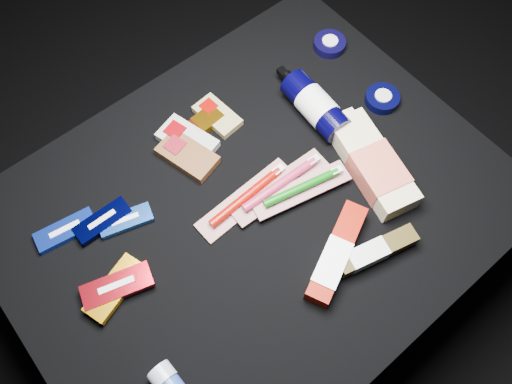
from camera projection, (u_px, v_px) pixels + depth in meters
ground at (254, 265)px, 1.37m from camera, size 3.00×3.00×0.00m
cloth_table at (254, 239)px, 1.19m from camera, size 0.98×0.78×0.40m
luna_bar_0 at (66, 230)px, 0.97m from camera, size 0.12×0.06×0.02m
luna_bar_1 at (126, 220)px, 0.98m from camera, size 0.11×0.07×0.01m
luna_bar_2 at (103, 221)px, 0.98m from camera, size 0.11×0.04×0.01m
luna_bar_3 at (115, 288)px, 0.92m from camera, size 0.14×0.09×0.02m
luna_bar_4 at (117, 286)px, 0.91m from camera, size 0.14×0.08×0.02m
clif_bar_0 at (186, 154)px, 1.05m from camera, size 0.10×0.14×0.02m
clif_bar_1 at (186, 139)px, 1.06m from camera, size 0.10×0.14×0.02m
clif_bar_2 at (216, 115)px, 1.09m from camera, size 0.07×0.11×0.02m
power_bar at (202, 124)px, 1.08m from camera, size 0.15×0.06×0.02m
lotion_bottle at (315, 106)px, 1.07m from camera, size 0.08×0.21×0.07m
cream_tin_upper at (330, 44)px, 1.18m from camera, size 0.08×0.08×0.02m
cream_tin_lower at (382, 99)px, 1.11m from camera, size 0.08×0.08×0.02m
bodywash_bottle at (373, 165)px, 1.02m from camera, size 0.14×0.26×0.05m
toothbrush_pack_0 at (247, 197)px, 1.00m from camera, size 0.23×0.06×0.03m
toothbrush_pack_1 at (281, 185)px, 1.01m from camera, size 0.23×0.06×0.03m
toothbrush_pack_2 at (303, 188)px, 1.00m from camera, size 0.22×0.09×0.02m
toothpaste_carton_red at (335, 257)px, 0.94m from camera, size 0.21×0.13×0.04m
toothpaste_carton_green at (373, 252)px, 0.94m from camera, size 0.17×0.07×0.03m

